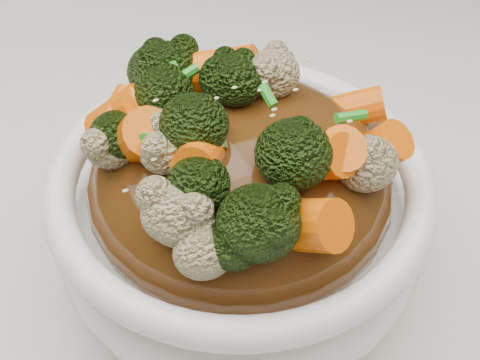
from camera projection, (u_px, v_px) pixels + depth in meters
name	position (u px, v px, depth m)	size (l,w,h in m)	color
tablecloth	(165.00, 250.00, 0.45)	(1.20, 0.80, 0.04)	silver
bowl	(240.00, 218.00, 0.39)	(0.21, 0.21, 0.08)	white
sauce_base	(240.00, 184.00, 0.37)	(0.17, 0.17, 0.09)	#4D290D
carrots	(240.00, 97.00, 0.32)	(0.17, 0.17, 0.05)	#FF6A08
broccoli	(240.00, 98.00, 0.32)	(0.17, 0.17, 0.04)	black
cauliflower	(240.00, 101.00, 0.32)	(0.17, 0.17, 0.03)	tan
scallions	(240.00, 95.00, 0.32)	(0.12, 0.12, 0.02)	#279221
sesame_seeds	(240.00, 95.00, 0.32)	(0.15, 0.15, 0.01)	beige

